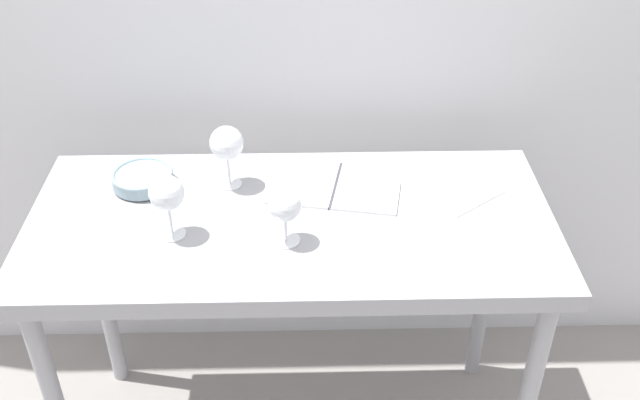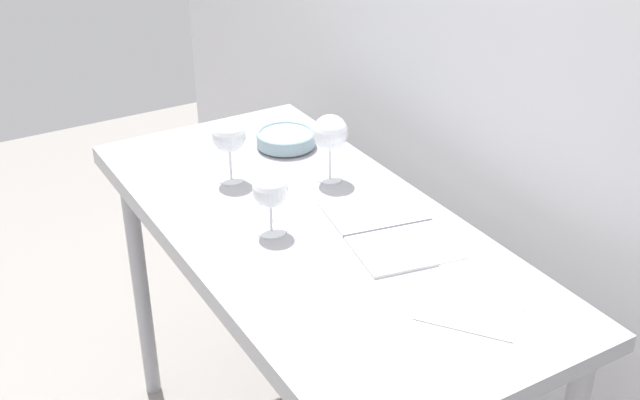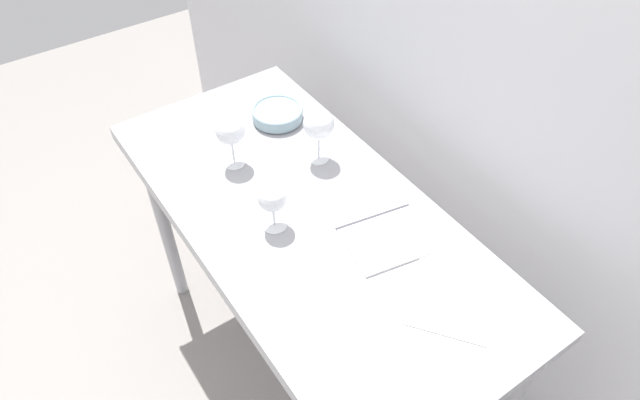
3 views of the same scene
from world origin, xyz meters
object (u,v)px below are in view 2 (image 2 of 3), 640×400
(wine_glass_near_left, at_px, (229,137))
(open_notebook, at_px, (389,229))
(tasting_bowl, at_px, (286,138))
(tasting_sheet_upper, at_px, (477,294))
(wine_glass_near_center, at_px, (270,192))
(wine_glass_far_left, at_px, (330,134))

(wine_glass_near_left, relative_size, open_notebook, 0.45)
(open_notebook, height_order, tasting_bowl, tasting_bowl)
(tasting_sheet_upper, distance_m, tasting_bowl, 0.85)
(tasting_sheet_upper, bearing_deg, open_notebook, 144.63)
(open_notebook, xyz_separation_m, tasting_bowl, (-0.54, 0.02, 0.02))
(wine_glass_near_left, xyz_separation_m, wine_glass_near_center, (0.29, -0.03, -0.02))
(tasting_sheet_upper, bearing_deg, tasting_bowl, 142.43)
(wine_glass_near_left, height_order, wine_glass_near_center, wine_glass_near_left)
(wine_glass_far_left, height_order, tasting_bowl, wine_glass_far_left)
(wine_glass_near_center, bearing_deg, wine_glass_near_left, 173.63)
(wine_glass_far_left, relative_size, tasting_bowl, 1.07)
(wine_glass_near_left, distance_m, tasting_bowl, 0.27)
(wine_glass_near_left, bearing_deg, wine_glass_far_left, 60.35)
(wine_glass_near_center, relative_size, tasting_bowl, 0.90)
(wine_glass_far_left, height_order, open_notebook, wine_glass_far_left)
(wine_glass_near_center, xyz_separation_m, open_notebook, (0.14, 0.24, -0.10))
(wine_glass_near_left, distance_m, wine_glass_far_left, 0.26)
(open_notebook, xyz_separation_m, tasting_sheet_upper, (0.31, 0.01, -0.00))
(open_notebook, bearing_deg, tasting_sheet_upper, 12.29)
(wine_glass_near_center, distance_m, tasting_bowl, 0.49)
(wine_glass_near_left, height_order, tasting_sheet_upper, wine_glass_near_left)
(wine_glass_near_center, bearing_deg, tasting_bowl, 147.34)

